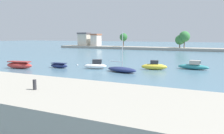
# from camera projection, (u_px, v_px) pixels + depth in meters

# --- Properties ---
(ground_plane) EXTENTS (400.00, 400.00, 0.00)m
(ground_plane) POSITION_uv_depth(u_px,v_px,m) (26.00, 87.00, 25.21)
(ground_plane) COLOR slate
(mooring_bollard) EXTENTS (0.21, 0.21, 0.59)m
(mooring_bollard) POSITION_uv_depth(u_px,v_px,m) (35.00, 85.00, 13.44)
(mooring_bollard) COLOR #2D2D33
(mooring_bollard) RESTS_ON seawall_embankment
(moored_boat_0) EXTENTS (5.10, 2.30, 1.24)m
(moored_boat_0) POSITION_uv_depth(u_px,v_px,m) (19.00, 65.00, 39.64)
(moored_boat_0) COLOR #C63833
(moored_boat_0) RESTS_ON ground
(moored_boat_1) EXTENTS (3.43, 1.36, 0.89)m
(moored_boat_1) POSITION_uv_depth(u_px,v_px,m) (59.00, 65.00, 40.36)
(moored_boat_1) COLOR navy
(moored_boat_1) RESTS_ON ground
(moored_boat_2) EXTENTS (4.04, 2.52, 1.61)m
(moored_boat_2) POSITION_uv_depth(u_px,v_px,m) (96.00, 65.00, 39.23)
(moored_boat_2) COLOR white
(moored_boat_2) RESTS_ON ground
(moored_boat_3) EXTENTS (5.53, 3.06, 6.19)m
(moored_boat_3) POSITION_uv_depth(u_px,v_px,m) (122.00, 69.00, 35.62)
(moored_boat_3) COLOR navy
(moored_boat_3) RESTS_ON ground
(moored_boat_4) EXTENTS (4.39, 2.19, 1.55)m
(moored_boat_4) POSITION_uv_depth(u_px,v_px,m) (154.00, 66.00, 38.30)
(moored_boat_4) COLOR yellow
(moored_boat_4) RESTS_ON ground
(moored_boat_5) EXTENTS (5.19, 1.90, 1.51)m
(moored_boat_5) POSITION_uv_depth(u_px,v_px,m) (194.00, 66.00, 38.57)
(moored_boat_5) COLOR teal
(moored_boat_5) RESTS_ON ground
(mooring_buoy_0) EXTENTS (0.44, 0.44, 0.44)m
(mooring_buoy_0) POSITION_uv_depth(u_px,v_px,m) (175.00, 93.00, 21.82)
(mooring_buoy_0) COLOR red
(mooring_buoy_0) RESTS_ON ground
(mooring_buoy_1) EXTENTS (0.29, 0.29, 0.29)m
(mooring_buoy_1) POSITION_uv_depth(u_px,v_px,m) (77.00, 65.00, 42.92)
(mooring_buoy_1) COLOR white
(mooring_buoy_1) RESTS_ON ground
(distant_shoreline) EXTENTS (100.23, 8.24, 7.33)m
(distant_shoreline) POSITION_uv_depth(u_px,v_px,m) (167.00, 45.00, 91.35)
(distant_shoreline) COLOR gray
(distant_shoreline) RESTS_ON ground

